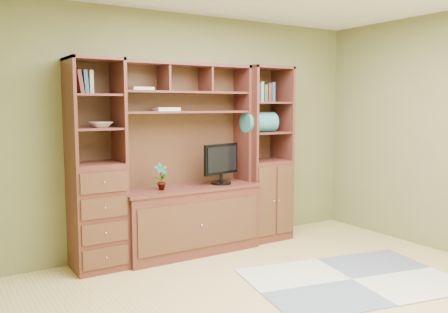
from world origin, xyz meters
TOP-DOWN VIEW (x-y plane):
  - room at (0.00, 0.00)m, footprint 4.60×4.10m
  - center_hutch at (-0.14, 1.73)m, footprint 1.54×0.53m
  - left_tower at (-1.14, 1.77)m, footprint 0.50×0.45m
  - right_tower at (0.89, 1.77)m, footprint 0.55×0.45m
  - rug at (0.74, 0.21)m, footprint 2.06×1.58m
  - monitor at (0.24, 1.70)m, footprint 0.54×0.34m
  - orchid at (-0.49, 1.70)m, footprint 0.15×0.10m
  - magazines at (-0.36, 1.82)m, footprint 0.25×0.18m
  - bowl at (-1.08, 1.77)m, footprint 0.22×0.22m
  - blanket_teal at (0.77, 1.73)m, footprint 0.40×0.23m
  - blanket_red at (0.94, 1.85)m, footprint 0.31×0.17m

SIDE VIEW (x-z plane):
  - rug at x=0.74m, z-range 0.00..0.01m
  - orchid at x=-0.49m, z-range 0.73..1.02m
  - center_hutch at x=-0.14m, z-range 0.00..2.05m
  - left_tower at x=-1.14m, z-range 0.00..2.05m
  - right_tower at x=0.89m, z-range 0.00..2.05m
  - monitor at x=0.24m, z-range 0.73..1.35m
  - room at x=0.00m, z-range -0.02..2.62m
  - blanket_red at x=0.94m, z-range 1.29..1.46m
  - blanket_teal at x=0.77m, z-range 1.29..1.52m
  - bowl at x=-1.08m, z-range 1.39..1.44m
  - magazines at x=-0.36m, z-range 1.54..1.58m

